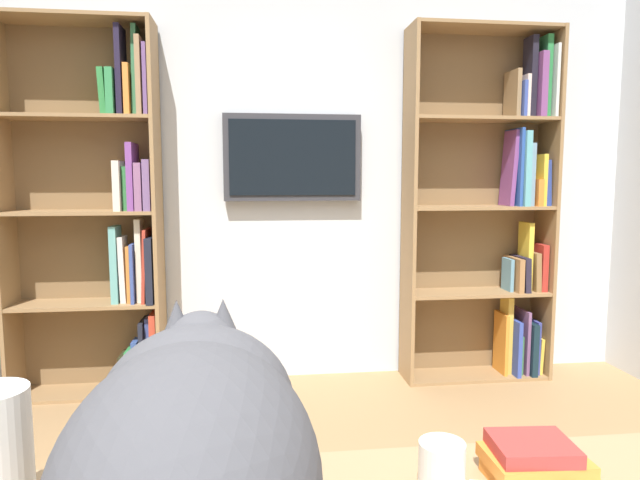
# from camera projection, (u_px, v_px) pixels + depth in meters

# --- Properties ---
(wall_back) EXTENTS (4.52, 0.06, 2.70)m
(wall_back) POSITION_uv_depth(u_px,v_px,m) (287.00, 165.00, 3.45)
(wall_back) COLOR silver
(wall_back) RESTS_ON ground
(bookshelf_left) EXTENTS (0.92, 0.28, 2.17)m
(bookshelf_left) POSITION_uv_depth(u_px,v_px,m) (496.00, 211.00, 3.48)
(bookshelf_left) COLOR #937047
(bookshelf_left) RESTS_ON ground
(bookshelf_right) EXTENTS (0.86, 0.28, 2.15)m
(bookshelf_right) POSITION_uv_depth(u_px,v_px,m) (106.00, 216.00, 3.19)
(bookshelf_right) COLOR #937047
(bookshelf_right) RESTS_ON ground
(wall_mounted_tv) EXTENTS (0.84, 0.07, 0.52)m
(wall_mounted_tv) POSITION_uv_depth(u_px,v_px,m) (293.00, 158.00, 3.37)
(wall_mounted_tv) COLOR #333338
(cat) EXTENTS (0.34, 0.66, 0.36)m
(cat) POSITION_uv_depth(u_px,v_px,m) (192.00, 454.00, 0.74)
(cat) COLOR #4C4C51
(cat) RESTS_ON desk
(coffee_mug) EXTENTS (0.08, 0.08, 0.10)m
(coffee_mug) POSITION_uv_depth(u_px,v_px,m) (442.00, 469.00, 0.95)
(coffee_mug) COLOR white
(coffee_mug) RESTS_ON desk
(desk_book_stack) EXTENTS (0.18, 0.13, 0.08)m
(desk_book_stack) POSITION_uv_depth(u_px,v_px,m) (535.00, 461.00, 1.00)
(desk_book_stack) COLOR orange
(desk_book_stack) RESTS_ON desk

